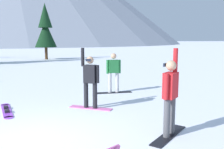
{
  "coord_description": "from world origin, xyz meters",
  "views": [
    {
      "loc": [
        0.62,
        -5.45,
        2.26
      ],
      "look_at": [
        2.73,
        3.25,
        1.0
      ],
      "focal_mm": 39.44,
      "sensor_mm": 36.0,
      "label": 1
    }
  ],
  "objects_px": {
    "snowboarder_foreground": "(170,95)",
    "loose_snowboard_far_spare": "(7,110)",
    "pine_tree_tall": "(45,29)",
    "snowboarder_midground": "(90,80)",
    "snowboarder_background": "(114,72)"
  },
  "relations": [
    {
      "from": "snowboarder_foreground",
      "to": "loose_snowboard_far_spare",
      "type": "xyz_separation_m",
      "value": [
        -4.12,
        3.12,
        -0.96
      ]
    },
    {
      "from": "loose_snowboard_far_spare",
      "to": "pine_tree_tall",
      "type": "distance_m",
      "value": 21.88
    },
    {
      "from": "snowboarder_midground",
      "to": "snowboarder_foreground",
      "type": "bearing_deg",
      "value": -62.47
    },
    {
      "from": "snowboarder_foreground",
      "to": "snowboarder_midground",
      "type": "height_order",
      "value": "snowboarder_foreground"
    },
    {
      "from": "snowboarder_midground",
      "to": "snowboarder_background",
      "type": "height_order",
      "value": "snowboarder_midground"
    },
    {
      "from": "loose_snowboard_far_spare",
      "to": "snowboarder_midground",
      "type": "bearing_deg",
      "value": -7.12
    },
    {
      "from": "snowboarder_background",
      "to": "loose_snowboard_far_spare",
      "type": "relative_size",
      "value": 0.9
    },
    {
      "from": "snowboarder_foreground",
      "to": "snowboarder_background",
      "type": "relative_size",
      "value": 1.21
    },
    {
      "from": "snowboarder_background",
      "to": "loose_snowboard_far_spare",
      "type": "xyz_separation_m",
      "value": [
        -4.0,
        -1.85,
        -0.88
      ]
    },
    {
      "from": "snowboarder_midground",
      "to": "snowboarder_background",
      "type": "distance_m",
      "value": 2.56
    },
    {
      "from": "snowboarder_midground",
      "to": "loose_snowboard_far_spare",
      "type": "xyz_separation_m",
      "value": [
        -2.67,
        0.33,
        -0.93
      ]
    },
    {
      "from": "loose_snowboard_far_spare",
      "to": "pine_tree_tall",
      "type": "xyz_separation_m",
      "value": [
        0.8,
        21.59,
        3.49
      ]
    },
    {
      "from": "snowboarder_midground",
      "to": "loose_snowboard_far_spare",
      "type": "distance_m",
      "value": 2.85
    },
    {
      "from": "snowboarder_foreground",
      "to": "pine_tree_tall",
      "type": "distance_m",
      "value": 25.05
    },
    {
      "from": "snowboarder_background",
      "to": "pine_tree_tall",
      "type": "xyz_separation_m",
      "value": [
        -3.2,
        19.73,
        2.62
      ]
    }
  ]
}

